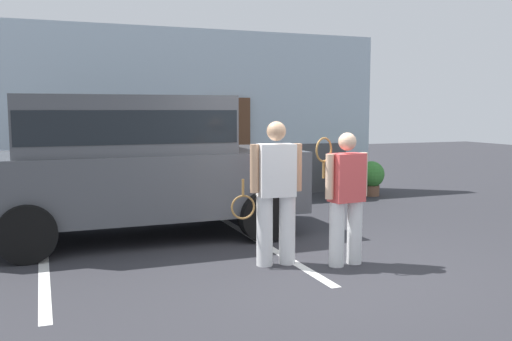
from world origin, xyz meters
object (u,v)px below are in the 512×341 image
at_px(tennis_player_man, 276,191).
at_px(potted_plant_by_porch, 343,177).
at_px(parked_suv, 133,159).
at_px(tennis_player_woman, 346,196).
at_px(potted_plant_secondary, 371,177).

bearing_deg(tennis_player_man, potted_plant_by_porch, -122.84).
distance_m(parked_suv, potted_plant_by_porch, 5.04).
xyz_separation_m(tennis_player_woman, potted_plant_secondary, (3.27, 4.52, -0.42)).
distance_m(tennis_player_man, potted_plant_secondary, 5.86).
bearing_deg(tennis_player_woman, tennis_player_man, -28.24).
distance_m(parked_suv, tennis_player_man, 2.51).
relative_size(tennis_player_man, tennis_player_woman, 1.08).
height_order(parked_suv, tennis_player_man, parked_suv).
distance_m(parked_suv, tennis_player_woman, 3.23).
distance_m(tennis_player_man, tennis_player_woman, 0.84).
bearing_deg(parked_suv, tennis_player_woman, -48.63).
height_order(tennis_player_woman, potted_plant_secondary, tennis_player_woman).
relative_size(parked_suv, potted_plant_by_porch, 5.49).
height_order(parked_suv, tennis_player_woman, parked_suv).
xyz_separation_m(tennis_player_man, tennis_player_woman, (0.78, -0.31, -0.06)).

